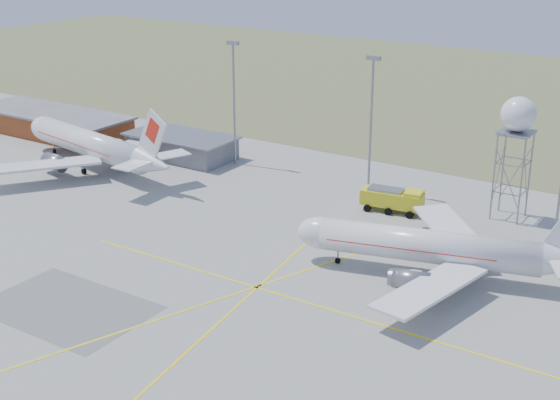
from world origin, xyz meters
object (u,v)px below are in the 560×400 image
Objects in this scene: airliner_far at (93,145)px; fire_truck at (394,201)px; airliner_main at (433,248)px; baggage_tug at (147,163)px; radar_tower at (514,151)px.

airliner_far is 50.89m from fire_truck.
airliner_main is 63.22m from airliner_far.
airliner_far is at bearing -140.87° from baggage_tug.
radar_tower reaches higher than fire_truck.
radar_tower is at bearing -155.96° from airliner_far.
airliner_main is 20.81m from fire_truck.
airliner_far is 4.17× the size of fire_truck.
baggage_tug is (6.94, 5.18, -3.27)m from airliner_far.
airliner_far reaches higher than fire_truck.
airliner_far is 9.26m from baggage_tug.
baggage_tug is at bearing -132.78° from airliner_far.
fire_truck is (-14.21, -6.76, -7.89)m from radar_tower.
radar_tower is 58.96m from baggage_tug.
radar_tower is 7.38× the size of baggage_tug.
baggage_tug is at bearing 176.79° from fire_truck.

